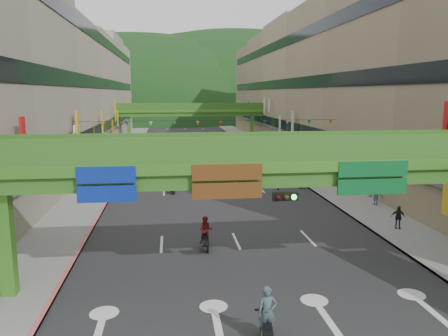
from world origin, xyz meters
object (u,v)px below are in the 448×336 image
car_yellow (216,135)px  car_silver (153,165)px  overpass_near (280,178)px  scooter_rider_mid (206,233)px  pedestrian_red (300,169)px  scooter_rider_near (267,317)px

car_yellow → car_silver: bearing=-109.3°
overpass_near → scooter_rider_mid: size_ratio=14.12×
pedestrian_red → car_silver: bearing=153.1°
overpass_near → pedestrian_red: bearing=70.9°
scooter_rider_near → pedestrian_red: scooter_rider_near is taller
overpass_near → car_yellow: 66.39m
scooter_rider_near → car_yellow: 70.72m
car_silver → car_yellow: size_ratio=0.99×
scooter_rider_mid → pedestrian_red: scooter_rider_mid is taller
overpass_near → pedestrian_red: overpass_near is taller
overpass_near → car_silver: 32.92m
car_silver → car_yellow: car_yellow is taller
scooter_rider_mid → car_yellow: 61.06m
scooter_rider_near → car_silver: size_ratio=0.52×
car_silver → pedestrian_red: size_ratio=2.26×
scooter_rider_near → overpass_near: bearing=71.0°
overpass_near → car_silver: bearing=102.0°
overpass_near → car_silver: (-6.77, 31.90, -4.51)m
scooter_rider_near → pedestrian_red: 31.78m
car_silver → car_yellow: bearing=75.5°
car_silver → pedestrian_red: 16.84m
overpass_near → scooter_rider_mid: 7.45m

